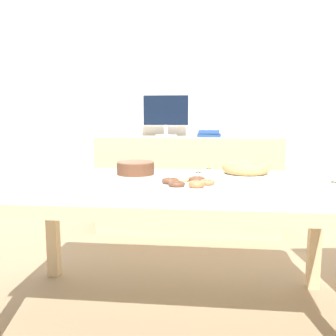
{
  "coord_description": "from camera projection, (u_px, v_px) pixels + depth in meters",
  "views": [
    {
      "loc": [
        0.18,
        -1.89,
        1.06
      ],
      "look_at": [
        -0.03,
        0.05,
        0.78
      ],
      "focal_mm": 40.0,
      "sensor_mm": 36.0,
      "label": 1
    }
  ],
  "objects": [
    {
      "name": "ground_plane",
      "position": [
        173.0,
        312.0,
        2.03
      ],
      "size": [
        12.0,
        12.0,
        0.0
      ],
      "primitive_type": "plane",
      "color": "#997F60"
    },
    {
      "name": "wall_back",
      "position": [
        191.0,
        90.0,
        3.58
      ],
      "size": [
        8.0,
        0.1,
        2.6
      ],
      "primitive_type": "cube",
      "color": "white",
      "rests_on": "ground"
    },
    {
      "name": "dining_table",
      "position": [
        173.0,
        197.0,
        1.94
      ],
      "size": [
        1.79,
        0.9,
        0.72
      ],
      "color": "silver",
      "rests_on": "ground"
    },
    {
      "name": "sideboard",
      "position": [
        188.0,
        184.0,
        3.41
      ],
      "size": [
        1.62,
        0.44,
        0.87
      ],
      "color": "#D1B284",
      "rests_on": "ground"
    },
    {
      "name": "computer_monitor",
      "position": [
        166.0,
        115.0,
        3.34
      ],
      "size": [
        0.42,
        0.2,
        0.38
      ],
      "color": "silver",
      "rests_on": "sideboard"
    },
    {
      "name": "book_stack",
      "position": [
        209.0,
        134.0,
        3.32
      ],
      "size": [
        0.21,
        0.18,
        0.06
      ],
      "color": "#23478C",
      "rests_on": "sideboard"
    },
    {
      "name": "cake_chocolate_round",
      "position": [
        136.0,
        170.0,
        2.07
      ],
      "size": [
        0.27,
        0.27,
        0.08
      ],
      "color": "white",
      "rests_on": "dining_table"
    },
    {
      "name": "cake_golden_bundt",
      "position": [
        246.0,
        169.0,
        2.11
      ],
      "size": [
        0.28,
        0.28,
        0.07
      ],
      "color": "white",
      "rests_on": "dining_table"
    },
    {
      "name": "pastry_platter",
      "position": [
        189.0,
        184.0,
        1.77
      ],
      "size": [
        0.35,
        0.35,
        0.04
      ],
      "color": "white",
      "rests_on": "dining_table"
    },
    {
      "name": "plate_stack",
      "position": [
        64.0,
        166.0,
        2.26
      ],
      "size": [
        0.21,
        0.21,
        0.06
      ],
      "color": "white",
      "rests_on": "dining_table"
    },
    {
      "name": "tealight_near_cakes",
      "position": [
        209.0,
        170.0,
        2.27
      ],
      "size": [
        0.04,
        0.04,
        0.04
      ],
      "color": "silver",
      "rests_on": "dining_table"
    },
    {
      "name": "tealight_near_front",
      "position": [
        334.0,
        183.0,
        1.81
      ],
      "size": [
        0.04,
        0.04,
        0.04
      ],
      "color": "silver",
      "rests_on": "dining_table"
    },
    {
      "name": "tealight_centre",
      "position": [
        198.0,
        174.0,
        2.1
      ],
      "size": [
        0.04,
        0.04,
        0.04
      ],
      "color": "silver",
      "rests_on": "dining_table"
    }
  ]
}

